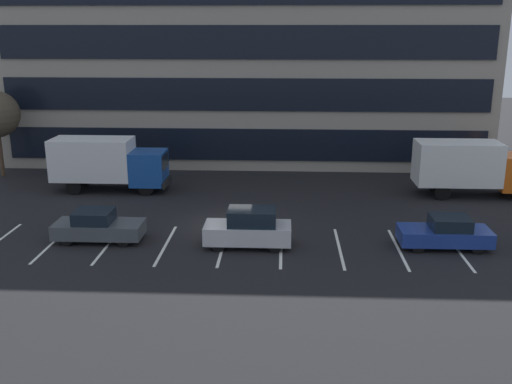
{
  "coord_description": "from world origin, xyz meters",
  "views": [
    {
      "loc": [
        2.87,
        -29.51,
        10.21
      ],
      "look_at": [
        1.37,
        1.54,
        1.4
      ],
      "focal_mm": 40.99,
      "sensor_mm": 36.0,
      "label": 1
    }
  ],
  "objects_px": {
    "suv_silver": "(249,228)",
    "sedan_navy": "(445,233)",
    "box_truck_orange": "(472,166)",
    "sedan_charcoal": "(98,226)",
    "box_truck_blue": "(107,162)"
  },
  "relations": [
    {
      "from": "suv_silver",
      "to": "sedan_navy",
      "type": "xyz_separation_m",
      "value": [
        9.4,
        0.32,
        -0.18
      ]
    },
    {
      "from": "box_truck_orange",
      "to": "sedan_navy",
      "type": "relative_size",
      "value": 1.71
    },
    {
      "from": "box_truck_blue",
      "to": "box_truck_orange",
      "type": "xyz_separation_m",
      "value": [
        22.94,
        -0.07,
        0.01
      ]
    },
    {
      "from": "suv_silver",
      "to": "sedan_navy",
      "type": "distance_m",
      "value": 9.4
    },
    {
      "from": "box_truck_orange",
      "to": "sedan_charcoal",
      "type": "height_order",
      "value": "box_truck_orange"
    },
    {
      "from": "box_truck_orange",
      "to": "suv_silver",
      "type": "bearing_deg",
      "value": -144.64
    },
    {
      "from": "box_truck_blue",
      "to": "box_truck_orange",
      "type": "relative_size",
      "value": 1.0
    },
    {
      "from": "suv_silver",
      "to": "box_truck_blue",
      "type": "bearing_deg",
      "value": 135.42
    },
    {
      "from": "sedan_charcoal",
      "to": "box_truck_orange",
      "type": "bearing_deg",
      "value": 23.44
    },
    {
      "from": "box_truck_orange",
      "to": "sedan_navy",
      "type": "height_order",
      "value": "box_truck_orange"
    },
    {
      "from": "box_truck_orange",
      "to": "suv_silver",
      "type": "height_order",
      "value": "box_truck_orange"
    },
    {
      "from": "box_truck_orange",
      "to": "sedan_charcoal",
      "type": "xyz_separation_m",
      "value": [
        -20.78,
        -9.01,
        -1.19
      ]
    },
    {
      "from": "box_truck_blue",
      "to": "sedan_charcoal",
      "type": "bearing_deg",
      "value": -76.65
    },
    {
      "from": "box_truck_blue",
      "to": "box_truck_orange",
      "type": "distance_m",
      "value": 22.94
    },
    {
      "from": "box_truck_blue",
      "to": "suv_silver",
      "type": "distance_m",
      "value": 13.58
    }
  ]
}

